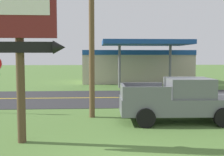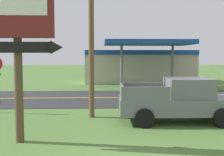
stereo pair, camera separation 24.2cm
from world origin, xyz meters
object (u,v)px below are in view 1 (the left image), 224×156
at_px(pickup_grey_parked_on_lawn, 180,100).
at_px(gas_station, 136,65).
at_px(utility_pole, 92,23).
at_px(motel_sign, 20,24).

bearing_deg(pickup_grey_parked_on_lawn, gas_station, 87.36).
xyz_separation_m(utility_pole, gas_station, (4.82, 18.12, -2.53)).
distance_m(gas_station, pickup_grey_parked_on_lawn, 19.34).
distance_m(motel_sign, pickup_grey_parked_on_lawn, 7.41).
bearing_deg(gas_station, utility_pole, -104.89).
xyz_separation_m(motel_sign, gas_station, (7.09, 22.02, -2.02)).
distance_m(utility_pole, gas_station, 18.92).
bearing_deg(gas_station, motel_sign, -107.85).
relative_size(motel_sign, pickup_grey_parked_on_lawn, 1.13).
relative_size(utility_pole, gas_station, 0.70).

